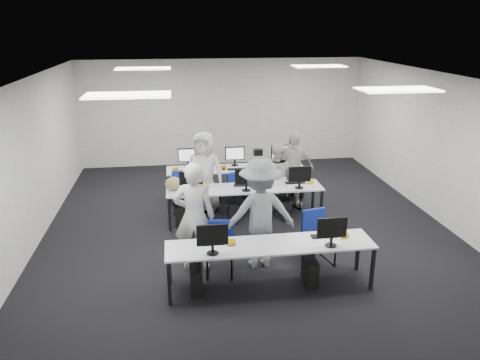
{
  "coord_description": "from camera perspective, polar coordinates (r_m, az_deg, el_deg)",
  "views": [
    {
      "loc": [
        -1.37,
        -8.73,
        3.95
      ],
      "look_at": [
        -0.14,
        -0.09,
        1.0
      ],
      "focal_mm": 35.0,
      "sensor_mm": 36.0,
      "label": 1
    }
  ],
  "objects": [
    {
      "name": "room",
      "position": [
        9.17,
        0.8,
        3.18
      ],
      "size": [
        9.0,
        9.02,
        3.0
      ],
      "color": "black",
      "rests_on": "ground"
    },
    {
      "name": "ceiling_panels",
      "position": [
        8.88,
        0.84,
        12.45
      ],
      "size": [
        5.2,
        4.6,
        0.02
      ],
      "color": "white",
      "rests_on": "room"
    },
    {
      "name": "desk_front",
      "position": [
        7.25,
        3.71,
        -8.16
      ],
      "size": [
        3.2,
        0.7,
        0.73
      ],
      "color": "#B9BBBE",
      "rests_on": "ground"
    },
    {
      "name": "desk_mid",
      "position": [
        9.6,
        0.59,
        -1.22
      ],
      "size": [
        3.2,
        0.7,
        0.73
      ],
      "color": "#B9BBBE",
      "rests_on": "ground"
    },
    {
      "name": "desk_back",
      "position": [
        10.92,
        -0.51,
        1.26
      ],
      "size": [
        3.2,
        0.7,
        0.73
      ],
      "color": "#B9BBBE",
      "rests_on": "ground"
    },
    {
      "name": "equipment_front",
      "position": [
        7.35,
        2.2,
        -10.57
      ],
      "size": [
        2.51,
        0.41,
        1.19
      ],
      "color": "#0D40B3",
      "rests_on": "desk_front"
    },
    {
      "name": "equipment_mid",
      "position": [
        9.68,
        -0.52,
        -3.1
      ],
      "size": [
        2.91,
        0.41,
        1.19
      ],
      "color": "white",
      "rests_on": "desk_mid"
    },
    {
      "name": "equipment_back",
      "position": [
        11.06,
        0.46,
        -0.26
      ],
      "size": [
        2.91,
        0.41,
        1.19
      ],
      "color": "white",
      "rests_on": "desk_back"
    },
    {
      "name": "chair_0",
      "position": [
        7.78,
        -2.43,
        -9.51
      ],
      "size": [
        0.5,
        0.53,
        0.88
      ],
      "rotation": [
        0.0,
        0.0,
        -0.16
      ],
      "color": "navy",
      "rests_on": "ground"
    },
    {
      "name": "chair_1",
      "position": [
        8.21,
        9.45,
        -8.06
      ],
      "size": [
        0.55,
        0.58,
        0.92
      ],
      "rotation": [
        0.0,
        0.0,
        0.23
      ],
      "color": "navy",
      "rests_on": "ground"
    },
    {
      "name": "chair_2",
      "position": [
        10.09,
        -6.04,
        -2.79
      ],
      "size": [
        0.46,
        0.5,
        0.87
      ],
      "rotation": [
        0.0,
        0.0,
        -0.08
      ],
      "color": "navy",
      "rests_on": "ground"
    },
    {
      "name": "chair_3",
      "position": [
        10.36,
        -0.0,
        -2.2
      ],
      "size": [
        0.42,
        0.46,
        0.81
      ],
      "rotation": [
        0.0,
        0.0,
        0.06
      ],
      "color": "navy",
      "rests_on": "ground"
    },
    {
      "name": "chair_4",
      "position": [
        10.42,
        5.71,
        -1.97
      ],
      "size": [
        0.59,
        0.62,
        0.92
      ],
      "rotation": [
        0.0,
        0.0,
        0.36
      ],
      "color": "navy",
      "rests_on": "ground"
    },
    {
      "name": "chair_5",
      "position": [
        10.32,
        -6.9,
        -2.11
      ],
      "size": [
        0.48,
        0.53,
        0.99
      ],
      "rotation": [
        0.0,
        0.0,
        -0.0
      ],
      "color": "navy",
      "rests_on": "ground"
    },
    {
      "name": "chair_6",
      "position": [
        10.54,
        -1.05,
        -1.78
      ],
      "size": [
        0.53,
        0.55,
        0.83
      ],
      "rotation": [
        0.0,
        0.0,
        0.34
      ],
      "color": "navy",
      "rests_on": "ground"
    },
    {
      "name": "chair_7",
      "position": [
        10.8,
        5.64,
        -1.19
      ],
      "size": [
        0.49,
        0.53,
        0.94
      ],
      "rotation": [
        0.0,
        0.0,
        -0.07
      ],
      "color": "navy",
      "rests_on": "ground"
    },
    {
      "name": "handbag",
      "position": [
        9.5,
        -8.14,
        -0.44
      ],
      "size": [
        0.39,
        0.32,
        0.28
      ],
      "primitive_type": "ellipsoid",
      "rotation": [
        0.0,
        0.0,
        0.33
      ],
      "color": "#94794C",
      "rests_on": "desk_mid"
    },
    {
      "name": "student_0",
      "position": [
        7.7,
        -5.59,
        -4.5
      ],
      "size": [
        0.74,
        0.55,
        1.86
      ],
      "primitive_type": "imported",
      "rotation": [
        0.0,
        0.0,
        2.98
      ],
      "color": "beige",
      "rests_on": "ground"
    },
    {
      "name": "student_1",
      "position": [
        10.27,
        4.42,
        0.43
      ],
      "size": [
        0.78,
        0.64,
        1.48
      ],
      "primitive_type": "imported",
      "rotation": [
        0.0,
        0.0,
        3.03
      ],
      "color": "beige",
      "rests_on": "ground"
    },
    {
      "name": "student_2",
      "position": [
        10.09,
        -4.39,
        0.95
      ],
      "size": [
        1.01,
        0.85,
        1.77
      ],
      "primitive_type": "imported",
      "rotation": [
        0.0,
        0.0,
        -0.38
      ],
      "color": "beige",
      "rests_on": "ground"
    },
    {
      "name": "student_3",
      "position": [
        10.39,
        6.41,
        1.28
      ],
      "size": [
        1.06,
        0.57,
        1.72
      ],
      "primitive_type": "imported",
      "rotation": [
        0.0,
        0.0,
        0.16
      ],
      "color": "beige",
      "rests_on": "ground"
    },
    {
      "name": "photographer",
      "position": [
        7.76,
        2.43,
        -4.14
      ],
      "size": [
        1.26,
        0.78,
        1.89
      ],
      "primitive_type": "imported",
      "rotation": [
        0.0,
        0.0,
        3.2
      ],
      "color": "slate",
      "rests_on": "ground"
    },
    {
      "name": "dslr_camera",
      "position": [
        7.59,
        2.2,
        3.4
      ],
      "size": [
        0.15,
        0.19,
        0.1
      ],
      "primitive_type": "cube",
      "rotation": [
        0.0,
        0.0,
        3.2
      ],
      "color": "black",
      "rests_on": "photographer"
    }
  ]
}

